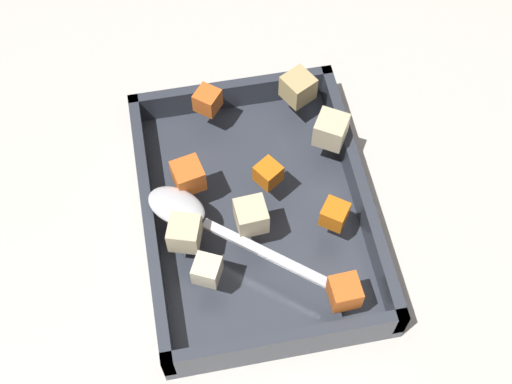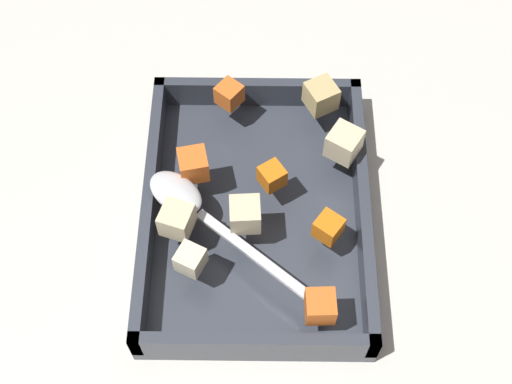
% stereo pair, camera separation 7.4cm
% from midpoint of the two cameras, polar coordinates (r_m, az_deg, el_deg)
% --- Properties ---
extents(ground_plane, '(4.00, 4.00, 0.00)m').
position_cam_midpoint_polar(ground_plane, '(0.79, 3.41, -3.72)').
color(ground_plane, beige).
extents(baking_dish, '(0.32, 0.24, 0.05)m').
position_cam_midpoint_polar(baking_dish, '(0.78, 2.70, -1.98)').
color(baking_dish, '#333842').
rests_on(baking_dish, ground_plane).
extents(carrot_chunk_rim_edge, '(0.04, 0.04, 0.03)m').
position_cam_midpoint_polar(carrot_chunk_rim_edge, '(0.81, 0.45, 7.70)').
color(carrot_chunk_rim_edge, orange).
rests_on(carrot_chunk_rim_edge, baking_dish).
extents(carrot_chunk_heap_top, '(0.03, 0.03, 0.03)m').
position_cam_midpoint_polar(carrot_chunk_heap_top, '(0.69, 8.34, -9.42)').
color(carrot_chunk_heap_top, orange).
rests_on(carrot_chunk_heap_top, baking_dish).
extents(carrot_chunk_mid_left, '(0.03, 0.03, 0.02)m').
position_cam_midpoint_polar(carrot_chunk_mid_left, '(0.75, 4.12, 1.06)').
color(carrot_chunk_mid_left, orange).
rests_on(carrot_chunk_mid_left, baking_dish).
extents(carrot_chunk_under_handle, '(0.04, 0.04, 0.03)m').
position_cam_midpoint_polar(carrot_chunk_under_handle, '(0.73, 8.80, -3.11)').
color(carrot_chunk_under_handle, orange).
rests_on(carrot_chunk_under_handle, baking_dish).
extents(carrot_chunk_near_spoon, '(0.04, 0.04, 0.03)m').
position_cam_midpoint_polar(carrot_chunk_near_spoon, '(0.75, -2.31, 1.99)').
color(carrot_chunk_near_spoon, orange).
rests_on(carrot_chunk_near_spoon, baking_dish).
extents(potato_chunk_back_center, '(0.05, 0.05, 0.03)m').
position_cam_midpoint_polar(potato_chunk_back_center, '(0.78, 9.86, 3.69)').
color(potato_chunk_back_center, beige).
rests_on(potato_chunk_back_center, baking_dish).
extents(potato_chunk_corner_ne, '(0.03, 0.03, 0.03)m').
position_cam_midpoint_polar(potato_chunk_corner_ne, '(0.72, 2.04, -2.08)').
color(potato_chunk_corner_ne, beige).
rests_on(potato_chunk_corner_ne, baking_dish).
extents(potato_chunk_front_center, '(0.03, 0.03, 0.03)m').
position_cam_midpoint_polar(potato_chunk_front_center, '(0.70, -2.33, -5.76)').
color(potato_chunk_front_center, beige).
rests_on(potato_chunk_front_center, baking_dish).
extents(potato_chunk_far_left, '(0.04, 0.04, 0.03)m').
position_cam_midpoint_polar(potato_chunk_far_left, '(0.81, 7.91, 7.50)').
color(potato_chunk_far_left, tan).
rests_on(potato_chunk_far_left, baking_dish).
extents(potato_chunk_far_right, '(0.04, 0.04, 0.03)m').
position_cam_midpoint_polar(potato_chunk_far_right, '(0.72, -3.52, -2.51)').
color(potato_chunk_far_right, beige).
rests_on(potato_chunk_far_right, baking_dish).
extents(serving_spoon, '(0.16, 0.18, 0.02)m').
position_cam_midpoint_polar(serving_spoon, '(0.74, -2.90, -0.90)').
color(serving_spoon, silver).
rests_on(serving_spoon, baking_dish).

